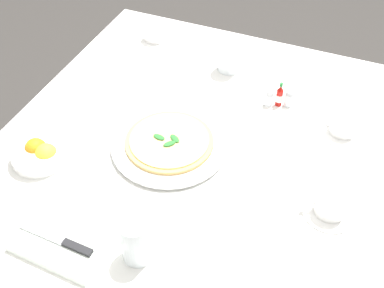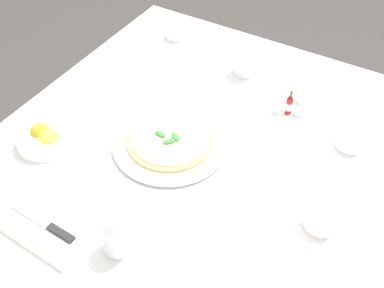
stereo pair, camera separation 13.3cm
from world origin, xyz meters
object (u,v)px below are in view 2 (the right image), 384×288
object	(u,v)px
pizza	(170,139)
pepper_shaker	(299,108)
salt_shaker	(279,105)
coffee_cup_near_right	(177,32)
napkin_folded	(47,228)
pizza_plate	(170,142)
coffee_cup_far_left	(320,220)
water_glass_right_edge	(246,60)
coffee_cup_back_corner	(350,141)
hot_sauce_bottle	(289,104)
water_glass_near_left	(116,234)
citrus_bowl	(44,138)
dinner_knife	(45,224)

from	to	relation	value
pizza	pepper_shaker	size ratio (longest dim) A/B	4.37
salt_shaker	pepper_shaker	bearing A→B (deg)	-160.35
coffee_cup_near_right	napkin_folded	bearing A→B (deg)	101.53
pizza_plate	coffee_cup_far_left	world-z (taller)	coffee_cup_far_left
pizza	water_glass_right_edge	size ratio (longest dim) A/B	2.10
pepper_shaker	coffee_cup_back_corner	bearing A→B (deg)	160.03
hot_sauce_bottle	water_glass_near_left	bearing A→B (deg)	76.42
coffee_cup_near_right	water_glass_near_left	size ratio (longest dim) A/B	1.09
hot_sauce_bottle	pepper_shaker	xyz separation A→B (m)	(-0.03, -0.01, -0.01)
pizza	pepper_shaker	xyz separation A→B (m)	(-0.26, -0.31, 0.00)
salt_shaker	pizza_plate	bearing A→B (deg)	54.55
pizza	citrus_bowl	world-z (taller)	citrus_bowl
coffee_cup_back_corner	water_glass_near_left	xyz separation A→B (m)	(0.36, 0.59, 0.03)
pizza_plate	water_glass_right_edge	distance (m)	0.42
coffee_cup_near_right	dinner_knife	xyz separation A→B (m)	(-0.17, 0.87, -0.00)
water_glass_right_edge	pepper_shaker	bearing A→B (deg)	154.99
pizza_plate	hot_sauce_bottle	xyz separation A→B (m)	(-0.23, -0.30, 0.02)
pizza	coffee_cup_back_corner	world-z (taller)	coffee_cup_back_corner
pizza	napkin_folded	world-z (taller)	pizza
citrus_bowl	napkin_folded	bearing A→B (deg)	133.78
pizza_plate	salt_shaker	world-z (taller)	salt_shaker
water_glass_near_left	salt_shaker	world-z (taller)	water_glass_near_left
hot_sauce_bottle	salt_shaker	size ratio (longest dim) A/B	1.48
salt_shaker	pepper_shaker	size ratio (longest dim) A/B	1.00
pizza	coffee_cup_near_right	xyz separation A→B (m)	(0.27, -0.48, 0.00)
water_glass_right_edge	coffee_cup_back_corner	bearing A→B (deg)	157.11
citrus_bowl	coffee_cup_far_left	bearing A→B (deg)	-171.25
salt_shaker	pepper_shaker	distance (m)	0.06
coffee_cup_back_corner	dinner_knife	size ratio (longest dim) A/B	0.67
pizza_plate	pepper_shaker	size ratio (longest dim) A/B	5.77
coffee_cup_near_right	pepper_shaker	xyz separation A→B (m)	(-0.53, 0.17, -0.00)
napkin_folded	pepper_shaker	bearing A→B (deg)	-114.28
pizza	citrus_bowl	xyz separation A→B (m)	(0.30, 0.18, 0.00)
coffee_cup_near_right	dinner_knife	world-z (taller)	coffee_cup_near_right
coffee_cup_far_left	pepper_shaker	bearing A→B (deg)	-61.89
coffee_cup_far_left	salt_shaker	world-z (taller)	coffee_cup_far_left
coffee_cup_far_left	pepper_shaker	size ratio (longest dim) A/B	2.33
coffee_cup_near_right	pepper_shaker	bearing A→B (deg)	162.08
pizza_plate	napkin_folded	bearing A→B (deg)	76.12
coffee_cup_near_right	water_glass_right_edge	world-z (taller)	water_glass_right_edge
pizza	napkin_folded	bearing A→B (deg)	76.12
coffee_cup_near_right	pepper_shaker	size ratio (longest dim) A/B	2.33
water_glass_near_left	hot_sauce_bottle	xyz separation A→B (m)	(-0.15, -0.64, -0.02)
coffee_cup_back_corner	pepper_shaker	world-z (taller)	same
coffee_cup_near_right	water_glass_near_left	world-z (taller)	water_glass_near_left
pizza_plate	coffee_cup_near_right	world-z (taller)	coffee_cup_near_right
pepper_shaker	water_glass_right_edge	bearing A→B (deg)	-25.01
water_glass_right_edge	salt_shaker	bearing A→B (deg)	143.80
coffee_cup_far_left	water_glass_right_edge	bearing A→B (deg)	-48.02
coffee_cup_near_right	hot_sauce_bottle	xyz separation A→B (m)	(-0.51, 0.18, 0.01)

